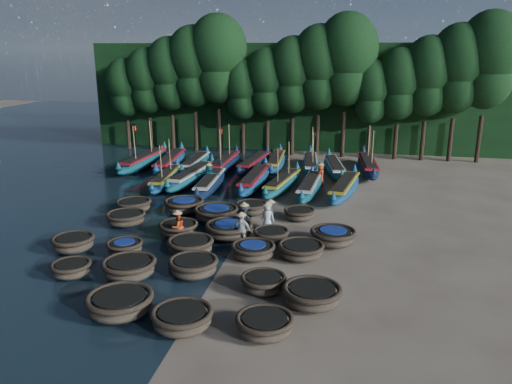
% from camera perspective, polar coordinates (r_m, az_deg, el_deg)
% --- Properties ---
extents(ground, '(120.00, 120.00, 0.00)m').
position_cam_1_polar(ground, '(27.45, -1.28, -4.18)').
color(ground, gray).
rests_on(ground, ground).
extents(foliage_wall, '(40.00, 3.00, 10.00)m').
position_cam_1_polar(foliage_wall, '(49.17, 4.61, 10.79)').
color(foliage_wall, black).
rests_on(foliage_wall, ground).
extents(coracle_2, '(2.51, 2.51, 0.83)m').
position_cam_1_polar(coracle_2, '(19.48, -15.27, -12.17)').
color(coracle_2, '#4C3E2F').
rests_on(coracle_2, ground).
extents(coracle_3, '(2.48, 2.48, 0.77)m').
position_cam_1_polar(coracle_3, '(18.16, -8.43, -14.09)').
color(coracle_3, '#4C3E2F').
rests_on(coracle_3, ground).
extents(coracle_4, '(2.12, 2.12, 0.72)m').
position_cam_1_polar(coracle_4, '(17.68, 0.99, -14.90)').
color(coracle_4, '#4C3E2F').
rests_on(coracle_4, ground).
extents(coracle_5, '(1.74, 1.74, 0.68)m').
position_cam_1_polar(coracle_5, '(23.13, -20.36, -8.22)').
color(coracle_5, '#4C3E2F').
rests_on(coracle_5, ground).
extents(coracle_6, '(2.39, 2.39, 0.81)m').
position_cam_1_polar(coracle_6, '(22.30, -14.28, -8.38)').
color(coracle_6, '#4C3E2F').
rests_on(coracle_6, ground).
extents(coracle_7, '(2.26, 2.26, 0.81)m').
position_cam_1_polar(coracle_7, '(21.93, -7.17, -8.41)').
color(coracle_7, '#4C3E2F').
rests_on(coracle_7, ground).
extents(coracle_8, '(1.88, 1.88, 0.71)m').
position_cam_1_polar(coracle_8, '(20.49, 0.86, -10.30)').
color(coracle_8, '#4C3E2F').
rests_on(coracle_8, ground).
extents(coracle_9, '(2.31, 2.31, 0.82)m').
position_cam_1_polar(coracle_9, '(19.54, 6.44, -11.60)').
color(coracle_9, '#4C3E2F').
rests_on(coracle_9, ground).
extents(coracle_10, '(2.05, 2.05, 0.79)m').
position_cam_1_polar(coracle_10, '(25.84, -20.14, -5.47)').
color(coracle_10, '#4C3E2F').
rests_on(coracle_10, ground).
extents(coracle_11, '(2.12, 2.12, 0.67)m').
position_cam_1_polar(coracle_11, '(24.74, -14.77, -6.11)').
color(coracle_11, '#4C3E2F').
rests_on(coracle_11, ground).
extents(coracle_12, '(2.48, 2.48, 0.84)m').
position_cam_1_polar(coracle_12, '(24.02, -7.49, -6.14)').
color(coracle_12, '#4C3E2F').
rests_on(coracle_12, ground).
extents(coracle_13, '(2.10, 2.10, 0.72)m').
position_cam_1_polar(coracle_13, '(23.50, -0.32, -6.68)').
color(coracle_13, '#4C3E2F').
rests_on(coracle_13, ground).
extents(coracle_14, '(2.69, 2.69, 0.73)m').
position_cam_1_polar(coracle_14, '(23.63, 5.17, -6.61)').
color(coracle_14, '#4C3E2F').
rests_on(coracle_14, ground).
extents(coracle_15, '(2.20, 2.20, 0.74)m').
position_cam_1_polar(coracle_15, '(28.74, -14.65, -2.89)').
color(coracle_15, '#4C3E2F').
rests_on(coracle_15, ground).
extents(coracle_16, '(2.09, 2.09, 0.76)m').
position_cam_1_polar(coracle_16, '(26.48, -8.84, -4.15)').
color(coracle_16, '#4C3E2F').
rests_on(coracle_16, ground).
extents(coracle_17, '(3.02, 3.02, 0.85)m').
position_cam_1_polar(coracle_17, '(25.90, -3.10, -4.31)').
color(coracle_17, '#4C3E2F').
rests_on(coracle_17, ground).
extents(coracle_18, '(1.86, 1.86, 0.73)m').
position_cam_1_polar(coracle_18, '(25.29, 1.75, -4.98)').
color(coracle_18, '#4C3E2F').
rests_on(coracle_18, ground).
extents(coracle_19, '(2.66, 2.66, 0.83)m').
position_cam_1_polar(coracle_19, '(25.30, 8.80, -5.02)').
color(coracle_19, '#4C3E2F').
rests_on(coracle_19, ground).
extents(coracle_20, '(2.44, 2.44, 0.77)m').
position_cam_1_polar(coracle_20, '(30.83, -13.78, -1.50)').
color(coracle_20, '#4C3E2F').
rests_on(coracle_20, ground).
extents(coracle_21, '(2.38, 2.38, 0.82)m').
position_cam_1_polar(coracle_21, '(30.17, -8.21, -1.50)').
color(coracle_21, '#4C3E2F').
rests_on(coracle_21, ground).
extents(coracle_22, '(3.04, 3.04, 0.84)m').
position_cam_1_polar(coracle_22, '(28.46, -4.55, -2.45)').
color(coracle_22, '#4C3E2F').
rests_on(coracle_22, ground).
extents(coracle_23, '(2.34, 2.34, 0.74)m').
position_cam_1_polar(coracle_23, '(29.56, -0.51, -1.81)').
color(coracle_23, '#4C3E2F').
rests_on(coracle_23, ground).
extents(coracle_24, '(1.81, 1.81, 0.67)m').
position_cam_1_polar(coracle_24, '(28.73, 4.98, -2.49)').
color(coracle_24, '#4C3E2F').
rests_on(coracle_24, ground).
extents(long_boat_2, '(2.13, 7.50, 3.20)m').
position_cam_1_polar(long_boat_2, '(36.40, -10.27, 1.52)').
color(long_boat_2, navy).
rests_on(long_boat_2, ground).
extents(long_boat_3, '(2.26, 8.37, 1.48)m').
position_cam_1_polar(long_boat_3, '(36.61, -7.34, 1.82)').
color(long_boat_3, '#10575E').
rests_on(long_boat_3, ground).
extents(long_boat_4, '(1.79, 7.84, 1.38)m').
position_cam_1_polar(long_boat_4, '(34.70, -5.26, 1.02)').
color(long_boat_4, '#0F223A').
rests_on(long_boat_4, ground).
extents(long_boat_5, '(1.66, 8.29, 1.46)m').
position_cam_1_polar(long_boat_5, '(35.35, -0.19, 1.42)').
color(long_boat_5, navy).
rests_on(long_boat_5, ground).
extents(long_boat_6, '(2.56, 7.58, 3.26)m').
position_cam_1_polar(long_boat_6, '(34.66, 3.05, 1.04)').
color(long_boat_6, '#10575E').
rests_on(long_boat_6, ground).
extents(long_boat_7, '(1.76, 7.69, 1.36)m').
position_cam_1_polar(long_boat_7, '(34.01, 6.20, 0.67)').
color(long_boat_7, '#10575E').
rests_on(long_boat_7, ground).
extents(long_boat_8, '(2.64, 7.91, 1.41)m').
position_cam_1_polar(long_boat_8, '(33.93, 10.10, 0.50)').
color(long_boat_8, navy).
rests_on(long_boat_8, ground).
extents(long_boat_9, '(1.97, 8.78, 3.73)m').
position_cam_1_polar(long_boat_9, '(42.17, -12.70, 3.49)').
color(long_boat_9, '#10575E').
rests_on(long_boat_9, ground).
extents(long_boat_10, '(2.51, 8.87, 1.57)m').
position_cam_1_polar(long_boat_10, '(41.35, -9.79, 3.42)').
color(long_boat_10, navy).
rests_on(long_boat_10, ground).
extents(long_boat_11, '(1.48, 7.58, 1.33)m').
position_cam_1_polar(long_boat_11, '(41.07, -6.95, 3.32)').
color(long_boat_11, '#10575E').
rests_on(long_boat_11, ground).
extents(long_boat_12, '(1.54, 8.41, 3.57)m').
position_cam_1_polar(long_boat_12, '(40.41, -3.62, 3.28)').
color(long_boat_12, '#0F223A').
rests_on(long_boat_12, ground).
extents(long_boat_13, '(2.24, 7.97, 1.41)m').
position_cam_1_polar(long_boat_13, '(40.54, -0.19, 3.31)').
color(long_boat_13, '#0F223A').
rests_on(long_boat_13, ground).
extents(long_boat_14, '(1.78, 7.85, 1.38)m').
position_cam_1_polar(long_boat_14, '(41.14, 2.30, 3.48)').
color(long_boat_14, navy).
rests_on(long_boat_14, ground).
extents(long_boat_15, '(2.20, 7.94, 3.39)m').
position_cam_1_polar(long_boat_15, '(40.40, 6.29, 3.17)').
color(long_boat_15, navy).
rests_on(long_boat_15, ground).
extents(long_boat_16, '(2.70, 7.82, 1.40)m').
position_cam_1_polar(long_boat_16, '(39.54, 8.94, 2.78)').
color(long_boat_16, '#10575E').
rests_on(long_boat_16, ground).
extents(long_boat_17, '(2.12, 8.47, 3.61)m').
position_cam_1_polar(long_boat_17, '(40.57, 12.66, 2.98)').
color(long_boat_17, '#0F223A').
rests_on(long_boat_17, ground).
extents(fisherman_0, '(0.73, 0.52, 1.70)m').
position_cam_1_polar(fisherman_0, '(26.96, 1.30, -2.71)').
color(fisherman_0, silver).
rests_on(fisherman_0, ground).
extents(fisherman_1, '(0.52, 0.65, 1.76)m').
position_cam_1_polar(fisherman_1, '(27.23, 1.64, -2.36)').
color(fisherman_1, '#175760').
rests_on(fisherman_1, ground).
extents(fisherman_2, '(0.94, 0.98, 1.80)m').
position_cam_1_polar(fisherman_2, '(25.63, -8.92, -3.85)').
color(fisherman_2, '#CD471B').
rests_on(fisherman_2, ground).
extents(fisherman_3, '(0.99, 1.21, 1.83)m').
position_cam_1_polar(fisherman_3, '(26.50, -1.35, -2.97)').
color(fisherman_3, black).
rests_on(fisherman_3, ground).
extents(fisherman_4, '(1.03, 0.57, 1.86)m').
position_cam_1_polar(fisherman_4, '(24.90, -1.68, -4.16)').
color(fisherman_4, silver).
rests_on(fisherman_4, ground).
extents(fisherman_5, '(1.57, 0.52, 1.90)m').
position_cam_1_polar(fisherman_5, '(35.37, -5.38, 1.91)').
color(fisherman_5, '#175760').
rests_on(fisherman_5, ground).
extents(fisherman_6, '(0.84, 0.95, 1.84)m').
position_cam_1_polar(fisherman_6, '(35.77, 7.40, 2.01)').
color(fisherman_6, '#CD471B').
rests_on(fisherman_6, ground).
extents(tree_0, '(3.68, 3.68, 8.68)m').
position_cam_1_polar(tree_0, '(50.14, -14.73, 11.54)').
color(tree_0, black).
rests_on(tree_0, ground).
extents(tree_1, '(4.09, 4.09, 9.65)m').
position_cam_1_polar(tree_1, '(49.15, -12.31, 12.41)').
color(tree_1, black).
rests_on(tree_1, ground).
extents(tree_2, '(4.51, 4.51, 10.63)m').
position_cam_1_polar(tree_2, '(48.27, -9.78, 13.28)').
color(tree_2, black).
rests_on(tree_2, ground).
extents(tree_3, '(4.92, 4.92, 11.60)m').
position_cam_1_polar(tree_3, '(47.48, -7.14, 14.16)').
color(tree_3, black).
rests_on(tree_3, ground).
extents(tree_4, '(5.34, 5.34, 12.58)m').
position_cam_1_polar(tree_4, '(46.81, -4.39, 15.03)').
color(tree_4, black).
rests_on(tree_4, ground).
extents(tree_5, '(3.68, 3.68, 8.68)m').
position_cam_1_polar(tree_5, '(46.38, -1.52, 11.72)').
color(tree_5, black).
rests_on(tree_5, ground).
extents(tree_6, '(4.09, 4.09, 9.65)m').
position_cam_1_polar(tree_6, '(45.89, 1.35, 12.52)').
color(tree_6, black).
rests_on(tree_6, ground).
extents(tree_7, '(4.51, 4.51, 10.63)m').
position_cam_1_polar(tree_7, '(45.53, 4.28, 13.30)').
color(tree_7, black).
rests_on(tree_7, ground).
extents(tree_8, '(4.92, 4.92, 11.60)m').
position_cam_1_polar(tree_8, '(45.28, 7.28, 14.06)').
color(tree_8, black).
rests_on(tree_8, ground).
extents(tree_9, '(5.34, 5.34, 12.58)m').
position_cam_1_polar(tree_9, '(45.16, 10.32, 14.79)').
color(tree_9, black).
rests_on(tree_9, ground).
extents(tree_10, '(3.68, 3.68, 8.68)m').
position_cam_1_polar(tree_10, '(45.31, 13.11, 11.21)').
color(tree_10, black).
rests_on(tree_10, ground).
extents(tree_11, '(4.09, 4.09, 9.65)m').
position_cam_1_polar(tree_11, '(45.40, 16.13, 11.87)').
color(tree_11, black).
rests_on(tree_11, ground).
extents(tree_12, '(4.51, 4.51, 10.63)m').
position_cam_1_polar(tree_12, '(45.61, 19.14, 12.49)').
color(tree_12, black).
rests_on(tree_12, ground).
extents(tree_13, '(4.92, 4.92, 11.60)m').
position_cam_1_polar(tree_13, '(45.95, 22.12, 13.07)').
color(tree_13, black).
rests_on(tree_13, ground).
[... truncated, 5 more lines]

